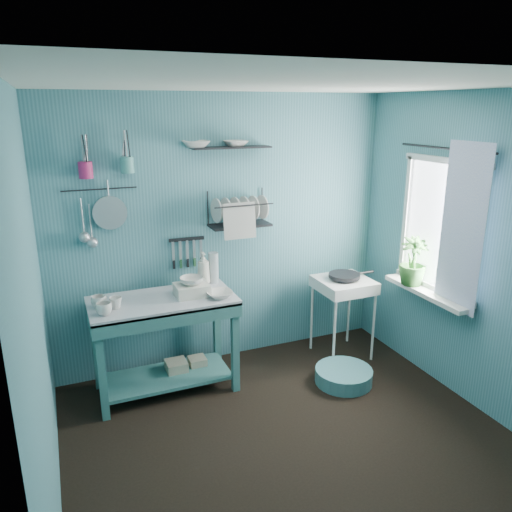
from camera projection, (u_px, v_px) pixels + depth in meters
name	position (u px, v px, depth m)	size (l,w,h in m)	color
floor	(294.00, 444.00, 3.66)	(3.20, 3.20, 0.00)	black
ceiling	(303.00, 84.00, 2.94)	(3.20, 3.20, 0.00)	silver
wall_back	(224.00, 233.00, 4.62)	(3.20, 3.20, 0.00)	#3C717B
wall_front	(472.00, 403.00, 1.97)	(3.20, 3.20, 0.00)	#3C717B
wall_left	(36.00, 322.00, 2.71)	(3.00, 3.00, 0.00)	#3C717B
wall_right	(481.00, 257.00, 3.88)	(3.00, 3.00, 0.00)	#3C717B
work_counter	(165.00, 345.00, 4.25)	(1.19, 0.60, 0.85)	#316867
mug_left	(104.00, 309.00, 3.80)	(0.12, 0.12, 0.10)	beige
mug_mid	(116.00, 303.00, 3.93)	(0.10, 0.10, 0.09)	beige
mug_right	(99.00, 302.00, 3.93)	(0.12, 0.12, 0.10)	beige
wash_tub	(192.00, 290.00, 4.19)	(0.28, 0.22, 0.10)	beige
tub_bowl	(192.00, 281.00, 4.17)	(0.20, 0.20, 0.06)	beige
soap_bottle	(203.00, 269.00, 4.42)	(0.12, 0.12, 0.30)	beige
water_bottle	(214.00, 268.00, 4.48)	(0.09, 0.09, 0.28)	#9EACB0
counter_bowl	(219.00, 294.00, 4.16)	(0.22, 0.22, 0.05)	beige
hotplate_stand	(342.00, 317.00, 4.88)	(0.49, 0.49, 0.79)	silver
frying_pan	(344.00, 276.00, 4.76)	(0.30, 0.30, 0.04)	black
knife_strip	(187.00, 239.00, 4.47)	(0.32, 0.02, 0.03)	black
dish_rack	(240.00, 209.00, 4.48)	(0.55, 0.24, 0.32)	black
upper_shelf	(231.00, 147.00, 4.33)	(0.70, 0.18, 0.01)	black
shelf_bowl_left	(196.00, 150.00, 4.21)	(0.24, 0.24, 0.06)	beige
shelf_bowl_right	(236.00, 141.00, 4.33)	(0.21, 0.21, 0.05)	beige
utensil_cup_magenta	(86.00, 170.00, 3.94)	(0.11, 0.11, 0.13)	#B1205A
utensil_cup_teal	(127.00, 165.00, 4.05)	(0.11, 0.11, 0.13)	teal
colander	(110.00, 213.00, 4.13)	(0.28, 0.28, 0.03)	#AFB2B7
ladle_outer	(82.00, 217.00, 4.06)	(0.01, 0.01, 0.30)	#AFB2B7
ladle_inner	(90.00, 222.00, 4.10)	(0.01, 0.01, 0.30)	#AFB2B7
hook_rail	(99.00, 189.00, 4.06)	(0.01, 0.01, 0.60)	black
window_glass	(441.00, 226.00, 4.23)	(1.10, 1.10, 0.00)	white
windowsill	(426.00, 292.00, 4.37)	(0.16, 0.95, 0.04)	silver
curtain	(462.00, 229.00, 3.93)	(1.35, 1.35, 0.00)	white
curtain_rod	(445.00, 148.00, 4.03)	(0.02, 0.02, 1.05)	black
potted_plant	(413.00, 261.00, 4.45)	(0.25, 0.25, 0.44)	#316829
storage_tin_large	(177.00, 372.00, 4.42)	(0.18, 0.18, 0.22)	gray
storage_tin_small	(198.00, 368.00, 4.53)	(0.15, 0.15, 0.20)	gray
floor_basin	(344.00, 376.00, 4.46)	(0.51, 0.51, 0.13)	#3F787D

